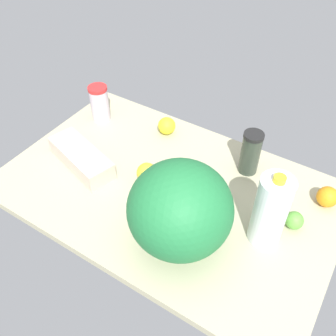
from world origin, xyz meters
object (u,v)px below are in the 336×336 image
(tumbler_cup, at_px, (100,103))
(orange_loose, at_px, (327,197))
(watermelon, at_px, (180,209))
(egg_carton, at_px, (81,158))
(lemon_by_jug, at_px, (167,126))
(lime_far_back, at_px, (294,220))
(shaker_bottle, at_px, (250,153))
(milk_jug, at_px, (270,211))
(lemon_beside_bowl, at_px, (147,173))

(tumbler_cup, height_order, orange_loose, tumbler_cup)
(watermelon, xyz_separation_m, egg_carton, (-0.50, 0.10, -0.11))
(lemon_by_jug, bearing_deg, tumbler_cup, -166.69)
(lime_far_back, bearing_deg, lemon_by_jug, 162.52)
(shaker_bottle, bearing_deg, milk_jug, -56.98)
(milk_jug, relative_size, orange_loose, 3.75)
(orange_loose, bearing_deg, lemon_by_jug, 176.67)
(egg_carton, relative_size, milk_jug, 1.09)
(shaker_bottle, distance_m, milk_jug, 0.31)
(shaker_bottle, height_order, tumbler_cup, shaker_bottle)
(shaker_bottle, height_order, orange_loose, shaker_bottle)
(egg_carton, height_order, orange_loose, orange_loose)
(watermelon, distance_m, lime_far_back, 0.40)
(egg_carton, relative_size, lemon_by_jug, 4.04)
(shaker_bottle, bearing_deg, watermelon, -97.57)
(lemon_by_jug, relative_size, lime_far_back, 1.23)
(shaker_bottle, bearing_deg, lemon_by_jug, 175.94)
(lemon_by_jug, xyz_separation_m, lemon_beside_bowl, (0.09, -0.28, 0.00))
(egg_carton, distance_m, tumbler_cup, 0.30)
(orange_loose, bearing_deg, tumbler_cup, -178.18)
(tumbler_cup, bearing_deg, lemon_beside_bowl, -27.87)
(lemon_by_jug, bearing_deg, shaker_bottle, -4.06)
(egg_carton, xyz_separation_m, orange_loose, (0.85, 0.30, 0.00))
(watermelon, distance_m, shaker_bottle, 0.42)
(tumbler_cup, height_order, lemon_by_jug, tumbler_cup)
(lemon_by_jug, xyz_separation_m, orange_loose, (0.68, -0.04, -0.00))
(shaker_bottle, height_order, lemon_by_jug, shaker_bottle)
(lime_far_back, bearing_deg, tumbler_cup, 172.31)
(shaker_bottle, xyz_separation_m, orange_loose, (0.30, -0.01, -0.05))
(shaker_bottle, relative_size, milk_jug, 0.64)
(shaker_bottle, xyz_separation_m, milk_jug, (0.17, -0.26, 0.04))
(lemon_by_jug, bearing_deg, egg_carton, -116.20)
(egg_carton, bearing_deg, watermelon, 5.06)
(lime_far_back, bearing_deg, orange_loose, 67.84)
(tumbler_cup, xyz_separation_m, milk_jug, (0.85, -0.22, 0.05))
(watermelon, height_order, egg_carton, watermelon)
(egg_carton, height_order, lemon_by_jug, lemon_by_jug)
(watermelon, bearing_deg, shaker_bottle, 82.43)
(lemon_by_jug, bearing_deg, lemon_beside_bowl, -71.95)
(milk_jug, bearing_deg, egg_carton, -175.60)
(tumbler_cup, bearing_deg, egg_carton, -64.45)
(lime_far_back, relative_size, lemon_beside_bowl, 0.80)
(shaker_bottle, bearing_deg, lime_far_back, -35.40)
(orange_loose, bearing_deg, lime_far_back, -112.16)
(tumbler_cup, bearing_deg, watermelon, -30.51)
(tumbler_cup, bearing_deg, shaker_bottle, 3.66)
(watermelon, relative_size, shaker_bottle, 1.80)
(orange_loose, bearing_deg, watermelon, -131.44)
(orange_loose, bearing_deg, shaker_bottle, 177.62)
(egg_carton, distance_m, orange_loose, 0.90)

